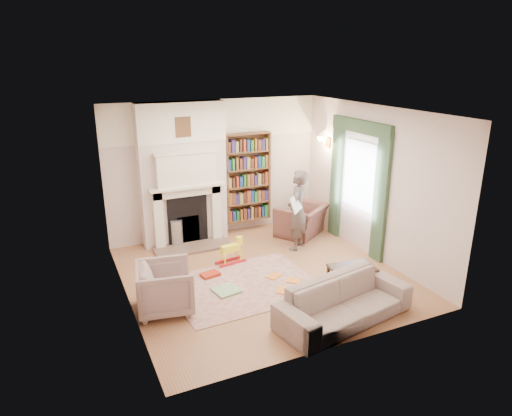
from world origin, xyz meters
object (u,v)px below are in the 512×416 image
armchair_left (165,288)px  man_reading (297,210)px  armchair_reading (301,220)px  paraffin_heater (177,233)px  bookcase (247,177)px  coffee_table (352,280)px  rocking_horse (231,251)px  sofa (344,302)px

armchair_left → man_reading: man_reading is taller
armchair_reading → paraffin_heater: bearing=-44.5°
bookcase → coffee_table: 3.42m
bookcase → rocking_horse: (-0.97, -1.45, -0.93)m
paraffin_heater → sofa: bearing=-68.3°
sofa → man_reading: man_reading is taller
sofa → coffee_table: bearing=36.5°
sofa → rocking_horse: bearing=97.1°
sofa → armchair_reading: bearing=60.0°
rocking_horse → armchair_reading: bearing=12.7°
paraffin_heater → rocking_horse: bearing=-60.7°
sofa → rocking_horse: (-0.77, 2.44, -0.06)m
armchair_reading → sofa: size_ratio=0.48×
man_reading → coffee_table: 2.01m
sofa → coffee_table: size_ratio=2.92×
armchair_reading → coffee_table: bearing=44.5°
armchair_reading → sofa: bearing=36.9°
bookcase → paraffin_heater: (-1.64, -0.25, -0.90)m
man_reading → rocking_horse: size_ratio=2.89×
armchair_left → rocking_horse: bearing=-42.9°
armchair_reading → man_reading: (-0.45, -0.60, 0.47)m
armchair_left → man_reading: 3.18m
coffee_table → paraffin_heater: (-2.03, 3.01, 0.05)m
man_reading → rocking_horse: (-1.44, -0.11, -0.55)m
coffee_table → rocking_horse: rocking_horse is taller
bookcase → rocking_horse: bearing=-123.7°
armchair_reading → paraffin_heater: (-2.56, 0.49, -0.05)m
man_reading → coffee_table: man_reading is taller
man_reading → rocking_horse: bearing=-39.2°
rocking_horse → coffee_table: bearing=-61.1°
bookcase → armchair_reading: (0.92, -0.74, -0.85)m
man_reading → rocking_horse: 1.54m
sofa → paraffin_heater: 3.91m
man_reading → coffee_table: bearing=44.0°
rocking_horse → paraffin_heater: bearing=111.4°
man_reading → armchair_left: bearing=-20.8°
sofa → rocking_horse: size_ratio=3.74×
sofa → rocking_horse: 2.56m
paraffin_heater → man_reading: bearing=-27.4°
armchair_reading → rocking_horse: armchair_reading is taller
paraffin_heater → rocking_horse: size_ratio=1.01×
paraffin_heater → armchair_reading: bearing=-10.9°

